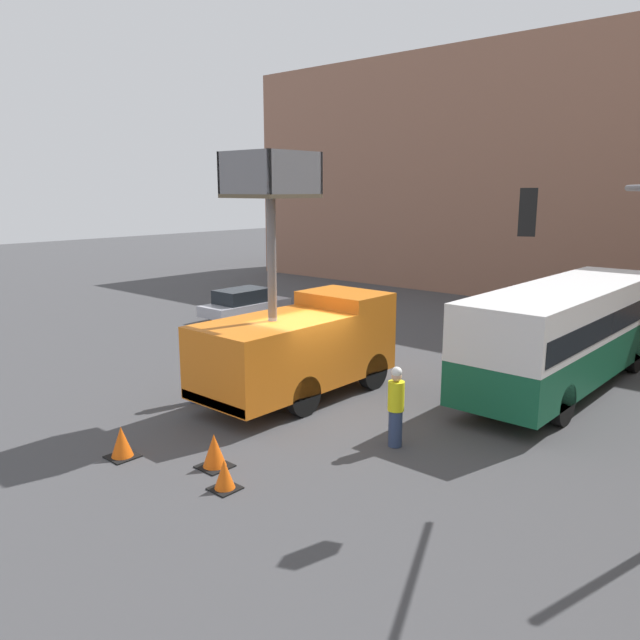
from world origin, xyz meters
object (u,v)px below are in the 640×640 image
parked_car_curbside (244,303)px  city_bus (568,328)px  road_worker_near_truck (195,370)px  traffic_cone_mid_road (122,443)px  utility_truck (299,342)px  traffic_cone_far_side (224,476)px  road_worker_directing (396,406)px  traffic_cone_near_truck (214,452)px

parked_car_curbside → city_bus: bearing=-2.0°
road_worker_near_truck → traffic_cone_mid_road: size_ratio=2.58×
utility_truck → traffic_cone_far_side: 5.93m
city_bus → traffic_cone_mid_road: bearing=160.4°
road_worker_near_truck → road_worker_directing: road_worker_directing is taller
utility_truck → road_worker_near_truck: bearing=-129.7°
city_bus → road_worker_directing: (-1.29, -7.01, -0.87)m
road_worker_near_truck → road_worker_directing: 6.04m
road_worker_near_truck → parked_car_curbside: size_ratio=0.43×
traffic_cone_near_truck → parked_car_curbside: size_ratio=0.17×
utility_truck → traffic_cone_far_side: size_ratio=10.88×
traffic_cone_far_side → utility_truck: bearing=118.4°
city_bus → road_worker_near_truck: bearing=144.4°
road_worker_directing → parked_car_curbside: bearing=155.0°
road_worker_near_truck → traffic_cone_far_side: road_worker_near_truck is taller
road_worker_directing → traffic_cone_far_side: 4.28m
road_worker_near_truck → traffic_cone_mid_road: (1.73, -3.36, -0.59)m
traffic_cone_mid_road → road_worker_directing: bearing=47.2°
city_bus → traffic_cone_far_side: 11.43m
utility_truck → road_worker_directing: utility_truck is taller
traffic_cone_far_side → traffic_cone_mid_road: bearing=-169.7°
road_worker_near_truck → traffic_cone_near_truck: size_ratio=2.47×
road_worker_near_truck → traffic_cone_far_side: size_ratio=2.97×
city_bus → traffic_cone_mid_road: 12.87m
road_worker_near_truck → road_worker_directing: bearing=-107.9°
road_worker_directing → traffic_cone_far_side: (-1.31, -4.01, -0.67)m
road_worker_near_truck → traffic_cone_near_truck: bearing=-151.5°
traffic_cone_far_side → city_bus: bearing=76.7°
road_worker_near_truck → parked_car_curbside: bearing=12.2°
traffic_cone_near_truck → city_bus: bearing=71.4°
traffic_cone_mid_road → parked_car_curbside: parked_car_curbside is taller
traffic_cone_mid_road → traffic_cone_far_side: (2.89, 0.53, -0.05)m
city_bus → road_worker_directing: city_bus is taller
traffic_cone_near_truck → parked_car_curbside: bearing=135.9°
city_bus → parked_car_curbside: 14.97m
utility_truck → road_worker_near_truck: utility_truck is taller
utility_truck → city_bus: size_ratio=0.67×
traffic_cone_mid_road → parked_car_curbside: size_ratio=0.17×
city_bus → road_worker_directing: 7.18m
road_worker_near_truck → parked_car_curbside: road_worker_near_truck is taller
city_bus → parked_car_curbside: city_bus is taller
utility_truck → traffic_cone_mid_road: 5.75m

